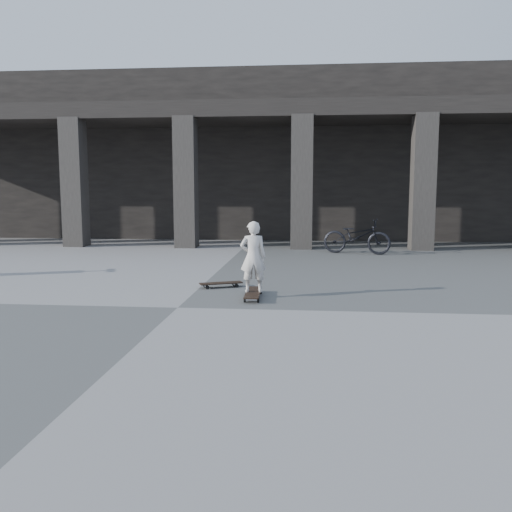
# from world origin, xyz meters

# --- Properties ---
(ground) EXTENTS (90.00, 90.00, 0.00)m
(ground) POSITION_xyz_m (0.00, 0.00, 0.00)
(ground) COLOR #50504D
(ground) RESTS_ON ground
(colonnade) EXTENTS (28.00, 8.82, 6.00)m
(colonnade) POSITION_xyz_m (-0.00, 13.77, 3.03)
(colonnade) COLOR black
(colonnade) RESTS_ON ground
(longboard) EXTENTS (0.27, 1.05, 0.10)m
(longboard) POSITION_xyz_m (1.09, 0.87, 0.08)
(longboard) COLOR black
(longboard) RESTS_ON ground
(skateboard_spare) EXTENTS (0.81, 0.50, 0.09)m
(skateboard_spare) POSITION_xyz_m (0.39, 1.76, 0.07)
(skateboard_spare) COLOR black
(skateboard_spare) RESTS_ON ground
(child) EXTENTS (0.47, 0.34, 1.19)m
(child) POSITION_xyz_m (1.09, 0.87, 0.70)
(child) COLOR beige
(child) RESTS_ON longboard
(bicycle) EXTENTS (1.99, 1.13, 0.99)m
(bicycle) POSITION_xyz_m (3.35, 7.30, 0.49)
(bicycle) COLOR black
(bicycle) RESTS_ON ground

